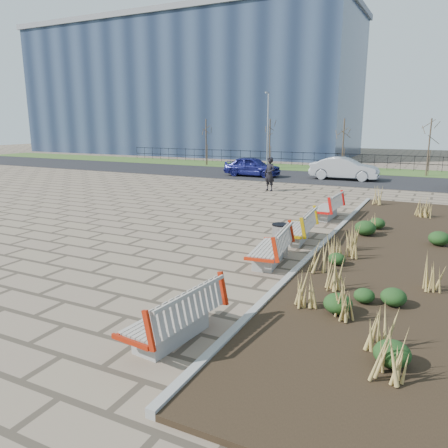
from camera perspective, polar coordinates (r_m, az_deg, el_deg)
The scene contains 20 objects.
ground at distance 11.26m, azimuth -13.88°, elevation -6.81°, with size 120.00×120.00×0.00m, color #71624D.
planting_bed at distance 13.53m, azimuth 22.39°, elevation -3.83°, with size 4.50×18.00×0.10m, color black.
planting_curb at distance 13.85m, azimuth 12.77°, elevation -2.66°, with size 0.16×18.00×0.15m, color gray.
grass_verge_far at distance 36.85m, azimuth 15.56°, elevation 6.84°, with size 80.00×5.00×0.04m, color #33511E.
road at distance 31.02m, azimuth 13.38°, elevation 5.84°, with size 80.00×7.00×0.02m, color black.
bench_a at distance 7.86m, azimuth -6.83°, elevation -11.54°, with size 0.90×2.10×1.00m, color #A5200B, non-canonical shape.
bench_b at distance 11.88m, azimuth 5.88°, elevation -2.90°, with size 0.90×2.10×1.00m, color red, non-canonical shape.
bench_c at distance 14.19m, azimuth 9.49°, elevation -0.35°, with size 0.90×2.10×1.00m, color #CEA20A, non-canonical shape.
bench_d at distance 17.90m, azimuth 13.22°, elevation 2.28°, with size 0.90×2.10×1.00m, color red, non-canonical shape.
litter_bin at distance 12.67m, azimuth 7.34°, elevation -2.11°, with size 0.47×0.47×0.92m, color #B2B2B7.
pedestrian at distance 24.65m, azimuth 5.98°, elevation 6.51°, with size 0.69×0.45×1.89m, color black.
car_blue at distance 31.28m, azimuth 3.72°, elevation 7.50°, with size 1.61×4.01×1.37m, color navy.
car_silver at distance 30.42m, azimuth 15.43°, elevation 7.00°, with size 1.56×4.47×1.47m, color #9C9EA3.
tree_a at distance 39.41m, azimuth -2.35°, elevation 10.63°, with size 1.40×1.40×4.00m, color #4C3D2D, non-canonical shape.
tree_b at distance 36.89m, azimuth 5.98°, elevation 10.40°, with size 1.40×1.40×4.00m, color #4C3D2D, non-canonical shape.
tree_c at distance 35.23m, azimuth 15.28°, elevation 9.89°, with size 1.40×1.40×4.00m, color #4C3D2D, non-canonical shape.
tree_d at distance 34.55m, azimuth 25.18°, elevation 9.06°, with size 1.40×1.40×4.00m, color #4C3D2D, non-canonical shape.
lamp_west at distance 36.39m, azimuth 5.73°, elevation 11.95°, with size 0.24×0.60×6.00m, color gray, non-canonical shape.
railing_fence at distance 38.26m, azimuth 16.07°, elevation 7.96°, with size 44.00×0.10×1.20m, color black, non-canonical shape.
building_glass at distance 56.19m, azimuth -4.81°, elevation 16.92°, with size 40.00×14.00×15.00m, color #192338.
Camera 1 is at (6.98, -7.99, 3.77)m, focal length 35.00 mm.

